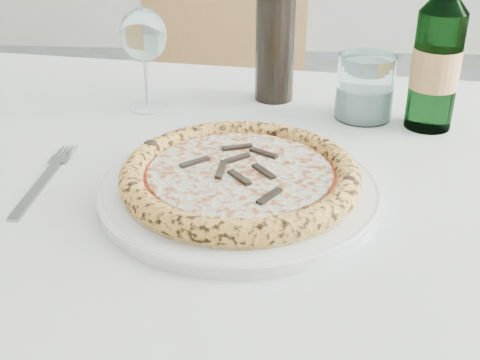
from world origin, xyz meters
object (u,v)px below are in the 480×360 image
Objects in this scene: wine_glass at (144,38)px; beer_bottle at (437,57)px; dining_table at (245,217)px; chair_far at (235,101)px; wine_bottle at (275,33)px; tumbler at (365,91)px; plate at (240,188)px; pizza at (240,175)px.

beer_bottle is at bearing -5.87° from wine_glass.
wine_glass is at bearing 133.49° from dining_table.
chair_far is 0.68m from wine_bottle.
beer_bottle is (0.35, -0.69, 0.33)m from chair_far.
tumbler is at bearing -68.78° from chair_far.
wine_glass is (-0.09, -0.65, 0.34)m from chair_far.
tumbler is at bearing 56.45° from plate.
wine_bottle is (-0.14, 0.08, 0.07)m from tumbler.
chair_far reaches higher than pizza.
tumbler is (0.18, 0.17, 0.14)m from dining_table.
wine_glass is 0.61× the size of beer_bottle.
beer_bottle is (0.27, 0.23, 0.08)m from pizza.
wine_glass is at bearing 174.13° from beer_bottle.
dining_table is at bearing -84.46° from chair_far.
pizza is (0.08, -0.93, 0.25)m from chair_far.
plate is at bearing -123.55° from tumbler.
dining_table is 4.30× the size of plate.
chair_far is 5.68× the size of wine_glass.
wine_bottle reaches higher than wine_glass.
pizza is at bearing -161.69° from plate.
pizza is (-0.00, -0.00, 0.02)m from plate.
dining_table is 0.32m from wine_glass.
pizza is at bearing -58.65° from wine_glass.
wine_glass reaches higher than pizza.
dining_table is 9.02× the size of wine_glass.
beer_bottle is (0.09, -0.03, 0.07)m from tumbler.
beer_bottle reaches higher than dining_table.
chair_far is at bearing 101.03° from wine_bottle.
plate is at bearing -58.64° from wine_glass.
pizza reaches higher than plate.
wine_bottle is (0.03, 0.34, 0.10)m from plate.
wine_glass is at bearing -97.95° from chair_far.
plate is 3.43× the size of tumbler.
beer_bottle reaches higher than pizza.
tumbler is 0.37× the size of beer_bottle.
wine_glass reaches higher than tumbler.
beer_bottle is 1.02× the size of wine_bottle.
wine_bottle is (0.03, 0.24, 0.21)m from dining_table.
dining_table is 0.32m from wine_bottle.
chair_far is 3.44× the size of beer_bottle.
wine_bottle is at bearing 84.32° from pizza.
wine_glass is at bearing -163.14° from wine_bottle.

